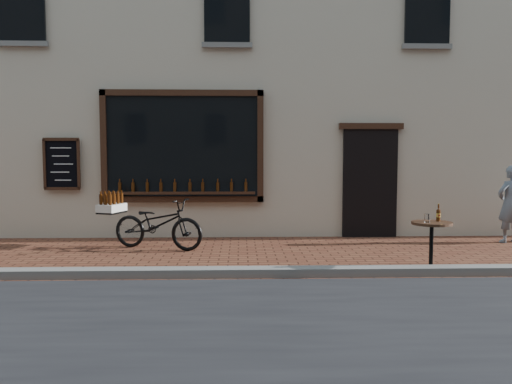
{
  "coord_description": "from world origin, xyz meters",
  "views": [
    {
      "loc": [
        -0.74,
        -6.62,
        1.69
      ],
      "look_at": [
        -0.5,
        1.2,
        1.1
      ],
      "focal_mm": 35.0,
      "sensor_mm": 36.0,
      "label": 1
    }
  ],
  "objects": [
    {
      "name": "pedestrian",
      "position": [
        4.43,
        2.73,
        0.74
      ],
      "size": [
        0.61,
        0.48,
        1.49
      ],
      "primitive_type": "imported",
      "rotation": [
        0.0,
        0.0,
        3.4
      ],
      "color": "slate",
      "rests_on": "ground"
    },
    {
      "name": "kerb",
      "position": [
        0.0,
        0.2,
        0.06
      ],
      "size": [
        90.0,
        0.25,
        0.12
      ],
      "primitive_type": "cube",
      "color": "slate",
      "rests_on": "ground"
    },
    {
      "name": "bistro_table",
      "position": [
        1.99,
        0.35,
        0.52
      ],
      "size": [
        0.57,
        0.57,
        0.98
      ],
      "color": "black",
      "rests_on": "ground"
    },
    {
      "name": "cargo_bicycle",
      "position": [
        -2.25,
        2.28,
        0.46
      ],
      "size": [
        2.06,
        1.2,
        0.97
      ],
      "rotation": [
        0.0,
        0.0,
        1.23
      ],
      "color": "black",
      "rests_on": "ground"
    },
    {
      "name": "ground",
      "position": [
        0.0,
        0.0,
        0.0
      ],
      "size": [
        90.0,
        90.0,
        0.0
      ],
      "primitive_type": "plane",
      "color": "#592C1C",
      "rests_on": "ground"
    },
    {
      "name": "shop_building",
      "position": [
        0.0,
        6.5,
        5.0
      ],
      "size": [
        28.0,
        6.2,
        10.0
      ],
      "color": "beige",
      "rests_on": "ground"
    }
  ]
}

